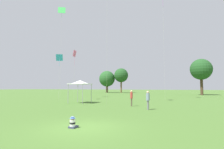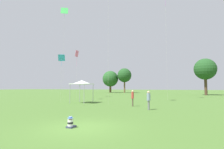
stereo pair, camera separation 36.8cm
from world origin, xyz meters
name	(u,v)px [view 1 (the left image)]	position (x,y,z in m)	size (l,w,h in m)	color
ground_plane	(83,128)	(0.00, 0.00, 0.00)	(300.00, 300.00, 0.00)	#426628
seated_toddler	(73,123)	(-0.49, -0.26, 0.26)	(0.42, 0.50, 0.62)	#383D56
person_standing_1	(148,98)	(2.57, 8.72, 1.11)	(0.38, 0.38, 1.84)	slate
person_standing_2	(131,96)	(0.42, 11.28, 1.14)	(0.40, 0.40, 1.84)	brown
canopy_tent	(80,82)	(-7.23, 13.14, 2.86)	(2.78, 2.78, 3.16)	white
kite_0	(75,55)	(-10.82, 17.73, 7.85)	(0.33, 1.10, 8.58)	pink
kite_2	(163,0)	(3.95, 23.27, 18.13)	(0.99, 1.16, 19.51)	#B738C6
kite_4	(59,58)	(-11.28, 13.97, 6.59)	(1.09, 0.73, 7.21)	#339EDB
kite_5	(62,12)	(-16.08, 21.38, 17.67)	(1.52, 1.11, 18.81)	green
distant_tree_0	(107,79)	(-19.38, 59.06, 5.65)	(6.47, 6.47, 8.93)	brown
distant_tree_1	(201,70)	(13.52, 45.65, 7.19)	(5.93, 5.93, 10.22)	#473323
distant_tree_2	(121,75)	(-13.19, 58.43, 6.91)	(5.57, 5.57, 9.74)	brown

